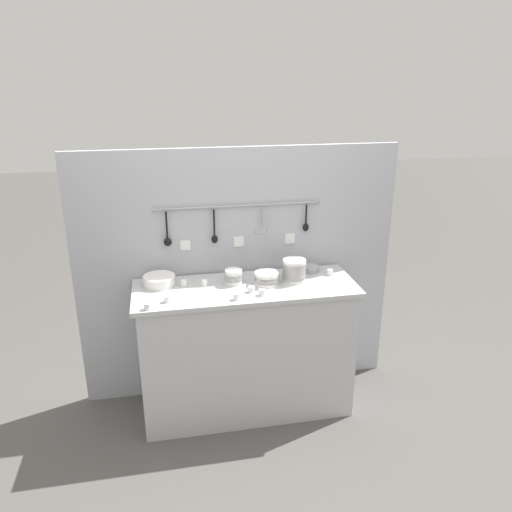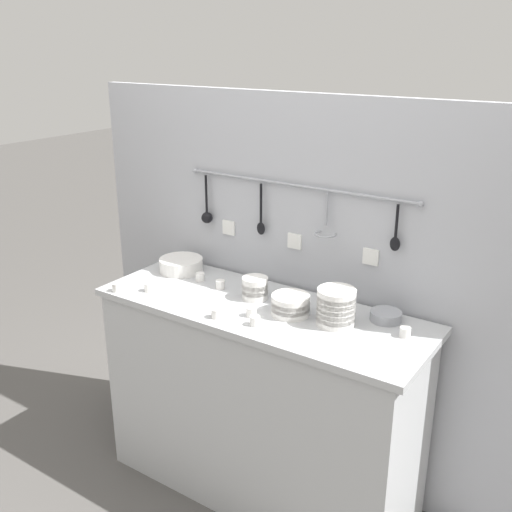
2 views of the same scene
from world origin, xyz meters
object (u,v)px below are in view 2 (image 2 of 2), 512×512
Objects in this scene: bowl_stack_back_corner at (291,305)px; bowl_stack_short_front at (255,288)px; plate_stack at (181,265)px; cup_front_left at (216,313)px; cup_front_right at (255,321)px; cup_edge_near at (117,287)px; bowl_stack_nested_right at (336,307)px; steel_mixing_bowl at (386,316)px; cup_mid_row at (405,332)px; cup_back_right at (251,312)px; cup_by_caddy at (220,284)px; cup_centre at (149,287)px; cup_edge_far at (200,277)px.

bowl_stack_back_corner is 0.22m from bowl_stack_short_front.
cup_front_left is (0.47, -0.33, -0.01)m from plate_stack.
plate_stack is 0.71m from cup_front_right.
bowl_stack_short_front is 2.70× the size of cup_edge_near.
bowl_stack_nested_right is at bearing 27.23° from cup_front_left.
bowl_stack_nested_right is 0.22m from steel_mixing_bowl.
cup_front_left is (-0.59, -0.37, -0.00)m from steel_mixing_bowl.
cup_back_right is at bearing -163.01° from cup_mid_row.
cup_edge_near is at bearing -176.42° from cup_front_left.
cup_back_right is at bearing -157.93° from bowl_stack_nested_right.
cup_edge_near is 1.30m from cup_mid_row.
cup_mid_row is (1.26, 0.31, 0.00)m from cup_edge_near.
bowl_stack_short_front is at bearing 26.96° from cup_edge_near.
bowl_stack_short_front is 0.20m from cup_by_caddy.
cup_by_caddy is at bearing 176.83° from bowl_stack_nested_right.
bowl_stack_back_corner is 0.68m from cup_centre.
bowl_stack_back_corner is 3.79× the size of cup_back_right.
bowl_stack_short_front is at bearing -0.83° from cup_by_caddy.
bowl_stack_back_corner is 0.39m from steel_mixing_bowl.
plate_stack reaches higher than cup_front_left.
bowl_stack_nested_right is 0.35m from cup_back_right.
cup_centre is at bearing 178.40° from cup_front_right.
plate_stack reaches higher than cup_edge_far.
cup_back_right is at bearing 134.27° from cup_front_right.
cup_back_right is 0.63m from cup_mid_row.
cup_edge_near is 0.39m from cup_edge_far.
cup_edge_near and cup_by_caddy have the same top height.
bowl_stack_back_corner reaches higher than cup_front_left.
plate_stack is at bearing -177.74° from steel_mixing_bowl.
bowl_stack_short_front reaches higher than cup_front_right.
cup_mid_row and cup_centre have the same top height.
cup_edge_near is 1.00× the size of cup_edge_far.
cup_by_caddy is at bearing -178.84° from cup_mid_row.
bowl_stack_short_front is 2.70× the size of cup_front_left.
bowl_stack_short_front is 0.27m from cup_front_right.
cup_front_left is 1.00× the size of cup_edge_near.
steel_mixing_bowl is 0.15m from cup_mid_row.
cup_edge_near and cup_edge_far have the same top height.
cup_back_right is 1.00× the size of cup_mid_row.
cup_back_right is 1.00× the size of cup_front_left.
steel_mixing_bowl is (0.36, 0.17, -0.02)m from bowl_stack_back_corner.
bowl_stack_back_corner is 3.79× the size of cup_front_right.
cup_mid_row and cup_by_caddy have the same top height.
cup_mid_row is at bearing 13.84° from cup_edge_near.
bowl_stack_back_corner reaches higher than cup_by_caddy.
bowl_stack_short_front is (-0.22, 0.05, 0.01)m from bowl_stack_back_corner.
cup_mid_row is at bearing 21.21° from cup_front_left.
bowl_stack_back_corner is at bearing -154.67° from steel_mixing_bowl.
cup_front_right is at bearing 5.22° from cup_edge_near.
cup_front_right is at bearing -141.29° from steel_mixing_bowl.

